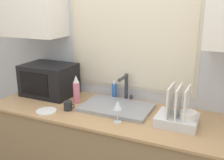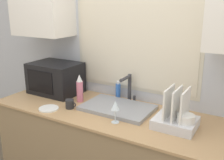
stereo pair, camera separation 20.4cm
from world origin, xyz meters
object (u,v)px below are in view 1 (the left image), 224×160
object	(u,v)px
microwave	(49,80)
soap_bottle	(114,91)
spray_bottle	(76,90)
wine_glass	(118,106)
mug_near_sink	(68,106)
faucet	(126,86)
dish_rack	(178,115)

from	to	relation	value
microwave	soap_bottle	bearing A→B (deg)	13.89
microwave	spray_bottle	distance (m)	0.36
wine_glass	microwave	bearing A→B (deg)	160.71
spray_bottle	microwave	bearing A→B (deg)	167.36
mug_near_sink	wine_glass	size ratio (longest dim) A/B	0.60
faucet	microwave	xyz separation A→B (m)	(-0.74, -0.13, -0.00)
microwave	spray_bottle	xyz separation A→B (m)	(0.35, -0.08, -0.03)
dish_rack	mug_near_sink	bearing A→B (deg)	-173.38
spray_bottle	faucet	bearing A→B (deg)	27.96
dish_rack	wine_glass	distance (m)	0.45
dish_rack	soap_bottle	bearing A→B (deg)	154.85
microwave	dish_rack	size ratio (longest dim) A/B	1.62
faucet	wine_glass	bearing A→B (deg)	-76.26
wine_glass	faucet	bearing A→B (deg)	103.74
mug_near_sink	spray_bottle	bearing A→B (deg)	98.07
soap_bottle	microwave	bearing A→B (deg)	-166.11
spray_bottle	soap_bottle	world-z (taller)	spray_bottle
dish_rack	wine_glass	bearing A→B (deg)	-160.96
microwave	spray_bottle	world-z (taller)	microwave
faucet	mug_near_sink	world-z (taller)	faucet
microwave	wine_glass	distance (m)	0.89
soap_bottle	wine_glass	size ratio (longest dim) A/B	1.01
dish_rack	wine_glass	size ratio (longest dim) A/B	1.73
spray_bottle	mug_near_sink	distance (m)	0.19
faucet	soap_bottle	distance (m)	0.15
dish_rack	spray_bottle	world-z (taller)	dish_rack
faucet	dish_rack	size ratio (longest dim) A/B	0.86
mug_near_sink	wine_glass	world-z (taller)	wine_glass
dish_rack	soap_bottle	distance (m)	0.71
faucet	microwave	size ratio (longest dim) A/B	0.53
spray_bottle	wine_glass	size ratio (longest dim) A/B	1.49
mug_near_sink	wine_glass	xyz separation A→B (m)	(0.46, -0.04, 0.09)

